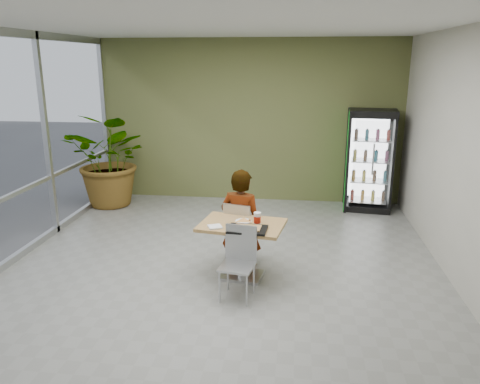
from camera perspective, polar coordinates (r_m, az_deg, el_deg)
name	(u,v)px	position (r m, az deg, el deg)	size (l,w,h in m)	color
ground	(222,271)	(6.48, -2.21, -9.58)	(7.00, 7.00, 0.00)	gray
room_envelope	(221,156)	(5.98, -2.37, 4.43)	(6.00, 7.00, 3.20)	beige
storefront_frame	(1,151)	(7.10, -27.09, 4.52)	(0.10, 7.00, 3.20)	#ADAFB2
dining_table	(242,239)	(6.10, 0.25, -5.74)	(1.16, 0.90, 0.75)	tan
chair_far	(239,228)	(6.53, -0.12, -4.42)	(0.48, 0.48, 0.89)	#ADAFB2
chair_near	(239,256)	(5.66, -0.11, -7.80)	(0.44, 0.45, 0.87)	#ADAFB2
seated_woman	(241,227)	(6.56, 0.13, -4.25)	(0.61, 0.39, 1.65)	black
pizza_plate	(244,220)	(6.09, 0.44, -3.48)	(0.28, 0.21, 0.03)	white
soda_cup	(257,219)	(5.95, 2.12, -3.30)	(0.09, 0.09, 0.17)	white
napkin_stack	(215,227)	(5.89, -3.08, -4.25)	(0.16, 0.16, 0.02)	white
cafeteria_tray	(247,229)	(5.78, 0.92, -4.56)	(0.48, 0.35, 0.03)	black
beverage_fridge	(370,161)	(9.17, 15.54, 3.72)	(0.95, 0.77, 1.90)	black
potted_plant	(112,160)	(9.42, -15.32, 3.82)	(1.65, 1.43, 1.83)	#2A5E25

